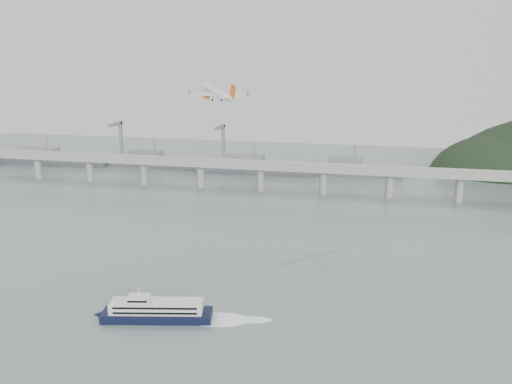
# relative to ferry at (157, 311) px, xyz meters

# --- Properties ---
(ground) EXTENTS (900.00, 900.00, 0.00)m
(ground) POSITION_rel_ferry_xyz_m (23.46, 22.61, -3.76)
(ground) COLOR slate
(ground) RESTS_ON ground
(bridge) EXTENTS (800.00, 22.00, 23.90)m
(bridge) POSITION_rel_ferry_xyz_m (22.31, 222.61, 13.89)
(bridge) COLOR gray
(bridge) RESTS_ON ground
(distant_fleet) EXTENTS (453.00, 60.90, 40.00)m
(distant_fleet) POSITION_rel_ferry_xyz_m (-131.89, 287.69, 2.46)
(distant_fleet) COLOR slate
(distant_fleet) RESTS_ON ground
(ferry) EXTENTS (72.74, 24.01, 13.85)m
(ferry) POSITION_rel_ferry_xyz_m (0.00, 0.00, 0.00)
(ferry) COLOR black
(ferry) RESTS_ON ground
(airliner) EXTENTS (33.25, 34.28, 11.26)m
(airliner) POSITION_rel_ferry_xyz_m (-8.73, 117.96, 79.86)
(airliner) COLOR silver
(airliner) RESTS_ON ground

